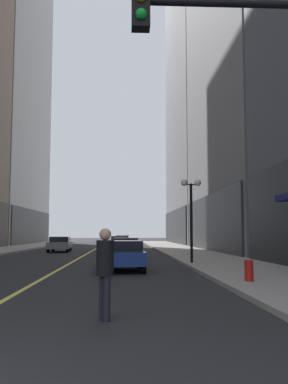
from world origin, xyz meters
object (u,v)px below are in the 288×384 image
(car_grey, at_px, (60,244))
(car_white, at_px, (119,242))
(traffic_light_near_right, at_px, (282,96))
(street_lamp_right_mid, at_px, (191,202))
(car_green, at_px, (122,240))
(fire_hydrant_right, at_px, (249,273))
(car_yellow, at_px, (126,247))
(car_blue, at_px, (122,254))
(pedestrian_in_black_coat, at_px, (105,266))

(car_grey, relative_size, car_white, 1.05)
(traffic_light_near_right, height_order, street_lamp_right_mid, traffic_light_near_right)
(car_green, height_order, fire_hydrant_right, car_green)
(traffic_light_near_right, bearing_deg, car_yellow, 95.68)
(car_blue, bearing_deg, traffic_light_near_right, -78.94)
(car_grey, xyz_separation_m, traffic_light_near_right, (8.01, -31.49, 3.02))
(car_white, distance_m, car_green, 10.77)
(car_grey, bearing_deg, car_white, 52.57)
(pedestrian_in_black_coat, xyz_separation_m, street_lamp_right_mid, (3.80, 13.46, 2.23))
(traffic_light_near_right, relative_size, street_lamp_right_mid, 1.28)
(car_blue, xyz_separation_m, car_white, (-0.41, 25.46, 0.00))
(car_yellow, relative_size, traffic_light_near_right, 0.82)
(car_white, bearing_deg, street_lamp_right_mid, -80.12)
(fire_hydrant_right, bearing_deg, car_green, 95.81)
(car_yellow, relative_size, street_lamp_right_mid, 1.04)
(street_lamp_right_mid, bearing_deg, fire_hydrant_right, -86.56)
(car_yellow, relative_size, car_green, 1.02)
(car_white, xyz_separation_m, traffic_light_near_right, (2.89, -38.18, 3.02))
(car_green, bearing_deg, pedestrian_in_black_coat, -90.08)
(car_blue, relative_size, car_white, 0.92)
(car_yellow, xyz_separation_m, street_lamp_right_mid, (3.33, -7.35, 2.54))
(traffic_light_near_right, bearing_deg, car_white, 94.33)
(car_grey, xyz_separation_m, street_lamp_right_mid, (9.06, -15.95, 2.54))
(car_blue, bearing_deg, car_white, 90.91)
(traffic_light_near_right, distance_m, street_lamp_right_mid, 15.58)
(car_white, height_order, fire_hydrant_right, car_white)
(car_yellow, relative_size, pedestrian_in_black_coat, 2.64)
(car_green, height_order, traffic_light_near_right, traffic_light_near_right)
(car_white, distance_m, pedestrian_in_black_coat, 36.10)
(car_grey, bearing_deg, pedestrian_in_black_coat, -79.87)
(car_yellow, xyz_separation_m, fire_hydrant_right, (3.83, -15.67, -0.32))
(car_white, distance_m, street_lamp_right_mid, 23.12)
(car_yellow, height_order, car_green, same)
(pedestrian_in_black_coat, xyz_separation_m, traffic_light_near_right, (2.75, -2.08, 2.72))
(street_lamp_right_mid, bearing_deg, car_green, 96.39)
(car_yellow, distance_m, car_green, 26.05)
(car_yellow, distance_m, street_lamp_right_mid, 8.46)
(car_blue, relative_size, car_grey, 0.87)
(traffic_light_near_right, bearing_deg, car_blue, 101.06)
(car_grey, xyz_separation_m, car_green, (5.32, 17.45, -0.00))
(pedestrian_in_black_coat, distance_m, street_lamp_right_mid, 14.17)
(fire_hydrant_right, bearing_deg, traffic_light_near_right, -102.11)
(pedestrian_in_black_coat, bearing_deg, fire_hydrant_right, 50.08)
(car_blue, height_order, pedestrian_in_black_coat, pedestrian_in_black_coat)
(car_blue, height_order, car_white, same)
(traffic_light_near_right, bearing_deg, fire_hydrant_right, 77.89)
(car_yellow, bearing_deg, car_blue, -91.18)
(car_blue, distance_m, traffic_light_near_right, 13.30)
(traffic_light_near_right, bearing_deg, street_lamp_right_mid, 86.14)
(car_yellow, distance_m, traffic_light_near_right, 23.20)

